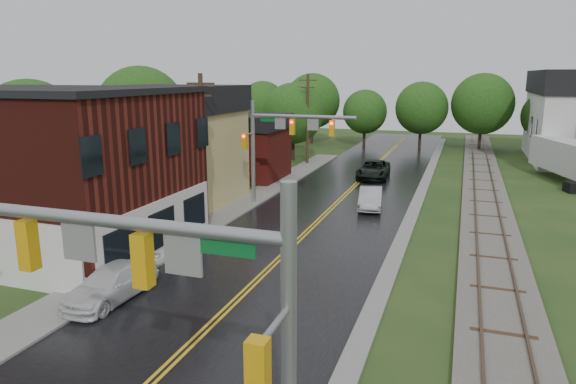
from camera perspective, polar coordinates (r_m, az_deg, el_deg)
The scene contains 19 objects.
main_road at distance 37.66m, azimuth 5.85°, elevation -0.86°, with size 10.00×90.00×0.02m, color black.
curb_right at distance 41.72m, azimuth 14.68°, elevation 0.13°, with size 0.80×70.00×0.12m, color gray.
sidewalk_left at distance 35.03m, azimuth -5.99°, elevation -1.90°, with size 2.40×50.00×0.12m, color gray.
brick_building at distance 29.64m, azimuth -25.72°, elevation 2.39°, with size 14.30×10.30×8.30m.
yellow_house at distance 37.48m, azimuth -12.14°, elevation 3.84°, with size 8.00×7.00×6.40m, color tan.
darkred_building at distance 45.06m, azimuth -5.09°, elevation 4.27°, with size 7.00×6.00×4.40m, color #3F0F0C.
railroad at distance 41.64m, azimuth 21.00°, elevation -0.18°, with size 3.20×80.00×0.30m.
traffic_signal_near at distance 9.83m, azimuth -11.95°, elevation -10.85°, with size 7.34×0.30×7.20m.
traffic_signal_far at distance 34.92m, azimuth -0.69°, elevation 6.42°, with size 7.34×0.43×7.20m.
utility_pole_b at distance 31.76m, azimuth -9.46°, elevation 5.15°, with size 1.80×0.28×9.00m.
utility_pole_c at distance 52.06m, azimuth 2.19°, elevation 8.25°, with size 1.80×0.28×9.00m.
tree_left_a at distance 39.53m, azimuth -26.54°, elevation 6.04°, with size 6.80×6.80×8.67m.
tree_left_b at distance 45.84m, azimuth -15.89°, elevation 8.41°, with size 7.60×7.60×9.69m.
tree_left_c at distance 50.82m, azimuth -6.88°, elevation 7.82°, with size 6.00×6.00×7.65m.
tree_left_e at distance 54.47m, azimuth 0.69°, elevation 8.56°, with size 6.40×6.40×8.16m.
suv_dark at distance 45.70m, azimuth 9.48°, elevation 2.46°, with size 2.60×5.63×1.57m, color black.
sedan_silver at distance 35.31m, azimuth 9.15°, elevation -0.70°, with size 1.50×4.31×1.42m, color #B0B0B5.
pickup_white at distance 22.15m, azimuth -19.06°, elevation -9.64°, with size 1.87×4.61×1.34m, color silver.
semi_trailer at distance 49.11m, azimuth 28.92°, elevation 3.29°, with size 5.36×10.83×3.46m.
Camera 1 is at (8.23, -5.67, 8.87)m, focal length 32.00 mm.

